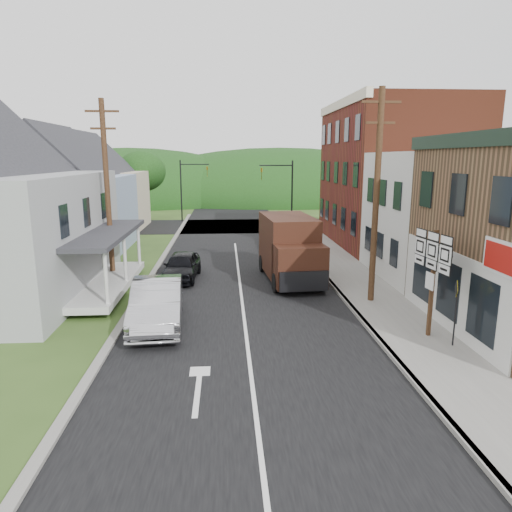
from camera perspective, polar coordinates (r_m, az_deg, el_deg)
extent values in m
plane|color=#2D4719|center=(16.41, -1.21, -10.10)|extent=(120.00, 120.00, 0.00)
cube|color=black|center=(25.93, -2.25, -1.71)|extent=(9.00, 90.00, 0.02)
cube|color=black|center=(42.63, -2.92, 3.77)|extent=(60.00, 9.00, 0.02)
cube|color=slate|center=(24.86, 11.62, -2.39)|extent=(2.80, 55.00, 0.15)
cube|color=slate|center=(24.53, 8.58, -2.47)|extent=(0.20, 55.00, 0.15)
cube|color=slate|center=(24.30, -13.15, -2.83)|extent=(0.30, 55.00, 0.12)
cube|color=silver|center=(25.81, 23.90, 4.53)|extent=(8.00, 7.00, 6.50)
cube|color=maroon|center=(34.35, 16.79, 9.63)|extent=(8.00, 12.00, 10.00)
cube|color=#8294B1|center=(33.99, -21.60, 5.04)|extent=(7.00, 8.00, 5.00)
cube|color=beige|center=(42.73, -18.64, 6.55)|extent=(7.00, 8.00, 5.00)
cylinder|color=#472D19|center=(19.77, 14.78, 6.79)|extent=(0.26, 0.26, 9.00)
cube|color=#472D19|center=(19.82, 15.42, 18.08)|extent=(1.60, 0.10, 0.10)
cube|color=#472D19|center=(19.75, 15.28, 15.78)|extent=(1.20, 0.10, 0.10)
cylinder|color=#472D19|center=(23.95, -18.07, 7.47)|extent=(0.26, 0.26, 9.00)
cube|color=#472D19|center=(23.99, -18.71, 16.78)|extent=(1.60, 0.10, 0.10)
cube|color=#472D19|center=(23.93, -18.58, 14.88)|extent=(1.20, 0.10, 0.10)
cylinder|color=black|center=(39.22, 4.51, 7.43)|extent=(0.14, 0.14, 6.00)
cylinder|color=black|center=(38.91, 2.50, 11.25)|extent=(2.80, 0.10, 0.10)
imported|color=olive|center=(38.81, 0.70, 10.23)|extent=(0.16, 0.20, 1.00)
cylinder|color=black|center=(45.99, -9.34, 8.00)|extent=(0.14, 0.14, 6.00)
cylinder|color=black|center=(45.77, -7.67, 11.29)|extent=(2.80, 0.10, 0.10)
imported|color=olive|center=(45.72, -6.12, 10.46)|extent=(0.16, 0.20, 1.00)
cylinder|color=#382616|center=(48.09, -13.91, 6.74)|extent=(0.36, 0.36, 3.92)
ellipsoid|color=black|center=(47.91, -14.09, 10.24)|extent=(4.80, 4.80, 4.08)
ellipsoid|color=black|center=(70.45, -3.32, 7.09)|extent=(90.00, 30.00, 16.00)
imported|color=#BBBBC0|center=(17.62, -12.25, -5.83)|extent=(2.20, 5.31, 1.71)
imported|color=black|center=(24.00, -9.28, -1.27)|extent=(1.98, 4.26, 1.41)
cube|color=black|center=(23.82, 3.99, 1.45)|extent=(2.70, 4.69, 2.98)
cube|color=black|center=(21.38, 5.47, -1.22)|extent=(2.48, 1.82, 1.95)
cube|color=black|center=(21.40, 5.39, 1.05)|extent=(2.25, 1.39, 0.05)
cube|color=black|center=(20.69, 6.02, -3.16)|extent=(2.27, 0.33, 0.93)
cylinder|color=black|center=(21.46, 2.56, -3.40)|extent=(0.36, 0.94, 0.93)
cylinder|color=black|center=(21.95, 8.11, -3.15)|extent=(0.36, 0.94, 0.93)
cylinder|color=black|center=(25.38, 0.83, -0.93)|extent=(0.36, 0.94, 0.93)
cylinder|color=black|center=(25.80, 5.57, -0.77)|extent=(0.36, 0.94, 0.93)
cube|color=#472D19|center=(16.70, 21.16, -3.26)|extent=(0.13, 0.13, 3.72)
cube|color=black|center=(16.41, 21.28, 0.66)|extent=(0.30, 2.11, 0.09)
cube|color=white|center=(15.69, 22.71, 1.83)|extent=(0.09, 0.58, 0.23)
cube|color=white|center=(15.78, 22.57, 0.12)|extent=(0.10, 0.64, 0.58)
cube|color=white|center=(15.88, 22.43, -1.57)|extent=(0.09, 0.58, 0.30)
cube|color=white|center=(16.31, 21.29, 2.30)|extent=(0.09, 0.58, 0.23)
cube|color=white|center=(16.39, 21.16, 0.66)|extent=(0.10, 0.64, 0.58)
cube|color=white|center=(16.49, 21.03, -0.97)|extent=(0.09, 0.58, 0.30)
cube|color=white|center=(16.93, 19.97, 2.74)|extent=(0.09, 0.58, 0.23)
cube|color=white|center=(17.01, 19.85, 1.15)|extent=(0.10, 0.64, 0.58)
cube|color=white|center=(17.10, 19.74, -0.42)|extent=(0.09, 0.58, 0.30)
cube|color=white|center=(16.62, 20.88, -2.94)|extent=(0.08, 0.48, 0.58)
cylinder|color=black|center=(16.33, 23.66, -6.75)|extent=(0.07, 0.07, 2.12)
cube|color=black|center=(16.05, 23.74, -3.77)|extent=(0.23, 0.59, 0.62)
cube|color=yellow|center=(16.06, 23.78, -3.77)|extent=(0.21, 0.53, 0.56)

